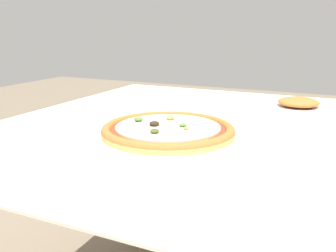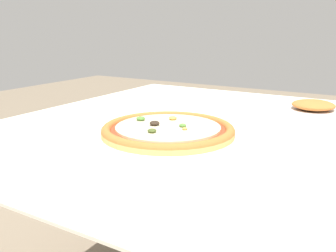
{
  "view_description": "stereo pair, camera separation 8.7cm",
  "coord_description": "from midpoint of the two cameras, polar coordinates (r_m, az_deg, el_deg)",
  "views": [
    {
      "loc": [
        0.13,
        -0.9,
        0.97
      ],
      "look_at": [
        -0.23,
        -0.14,
        0.75
      ],
      "focal_mm": 40.0,
      "sensor_mm": 36.0,
      "label": 1
    },
    {
      "loc": [
        0.2,
        -0.86,
        0.97
      ],
      "look_at": [
        -0.23,
        -0.14,
        0.75
      ],
      "focal_mm": 40.0,
      "sensor_mm": 36.0,
      "label": 2
    }
  ],
  "objects": [
    {
      "name": "fork",
      "position": [
        1.23,
        -6.51,
        3.01
      ],
      "size": [
        0.05,
        0.17,
        0.0
      ],
      "color": "silver",
      "rests_on": "dining_table"
    },
    {
      "name": "side_plate",
      "position": [
        1.23,
        23.14,
        2.51
      ],
      "size": [
        0.22,
        0.22,
        0.04
      ],
      "color": "white",
      "rests_on": "dining_table"
    },
    {
      "name": "dining_table",
      "position": [
        0.96,
        19.23,
        -5.83
      ],
      "size": [
        1.46,
        1.11,
        0.72
      ],
      "color": "brown",
      "rests_on": "ground_plane"
    },
    {
      "name": "pizza_plate",
      "position": [
        0.87,
        2.84,
        -0.87
      ],
      "size": [
        0.35,
        0.35,
        0.04
      ],
      "color": "white",
      "rests_on": "dining_table"
    }
  ]
}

